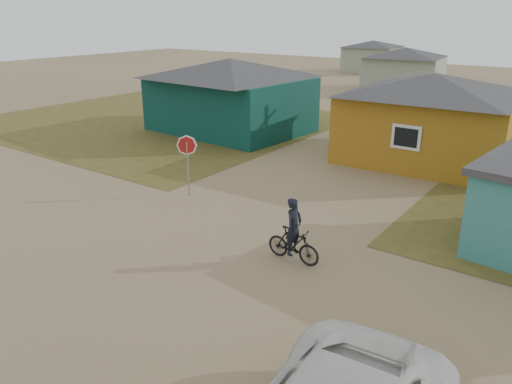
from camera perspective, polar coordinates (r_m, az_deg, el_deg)
ground at (r=13.88m, az=-10.05°, el=-7.84°), size 120.00×120.00×0.00m
grass_nw at (r=32.06m, az=-11.27°, el=8.05°), size 20.00×18.00×0.00m
house_teal at (r=28.38m, az=-2.97°, el=11.10°), size 8.93×7.08×4.00m
house_yellow at (r=23.75m, az=19.35°, el=8.16°), size 7.72×6.76×3.90m
house_pale_west at (r=45.22m, az=16.55°, el=13.37°), size 7.04×6.15×3.60m
house_pale_north at (r=59.26m, az=13.15°, el=14.93°), size 6.28×5.81×3.40m
stop_sign at (r=18.09m, az=-7.88°, el=4.65°), size 0.74×0.19×2.28m
cyclist at (r=13.46m, az=4.30°, el=-5.35°), size 1.61×0.58×1.81m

